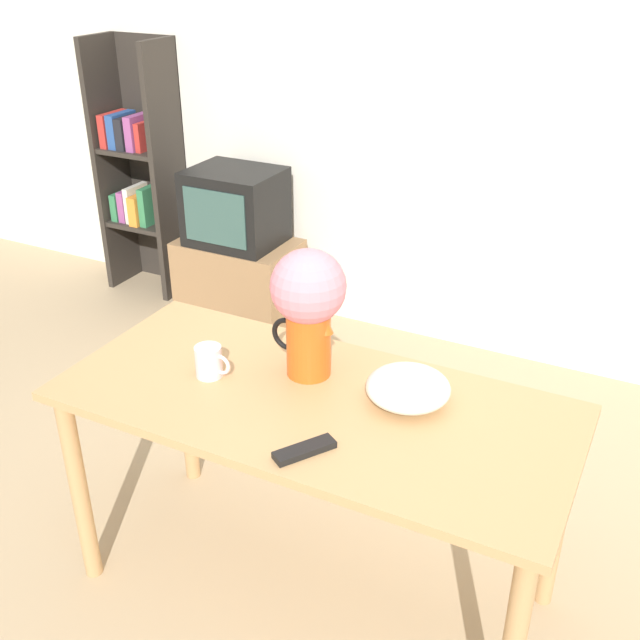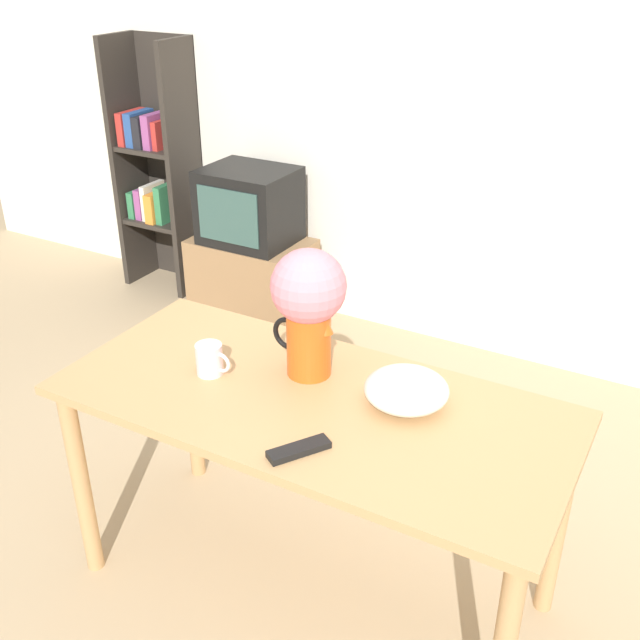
{
  "view_description": "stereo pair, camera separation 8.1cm",
  "coord_description": "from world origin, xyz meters",
  "px_view_note": "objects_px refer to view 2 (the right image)",
  "views": [
    {
      "loc": [
        0.74,
        -1.58,
        2.07
      ],
      "look_at": [
        -0.19,
        0.26,
        1.0
      ],
      "focal_mm": 42.0,
      "sensor_mm": 36.0,
      "label": 1
    },
    {
      "loc": [
        0.81,
        -1.54,
        2.07
      ],
      "look_at": [
        -0.19,
        0.26,
        1.0
      ],
      "focal_mm": 42.0,
      "sensor_mm": 36.0,
      "label": 2
    }
  ],
  "objects_px": {
    "coffee_mug": "(210,359)",
    "white_bowl": "(406,390)",
    "flower_vase": "(308,301)",
    "tv_set": "(249,206)"
  },
  "relations": [
    {
      "from": "flower_vase",
      "to": "coffee_mug",
      "type": "relative_size",
      "value": 3.43
    },
    {
      "from": "coffee_mug",
      "to": "tv_set",
      "type": "relative_size",
      "value": 0.25
    },
    {
      "from": "coffee_mug",
      "to": "white_bowl",
      "type": "relative_size",
      "value": 0.48
    },
    {
      "from": "white_bowl",
      "to": "tv_set",
      "type": "bearing_deg",
      "value": 136.61
    },
    {
      "from": "flower_vase",
      "to": "white_bowl",
      "type": "xyz_separation_m",
      "value": [
        0.35,
        -0.01,
        -0.21
      ]
    },
    {
      "from": "flower_vase",
      "to": "white_bowl",
      "type": "height_order",
      "value": "flower_vase"
    },
    {
      "from": "coffee_mug",
      "to": "white_bowl",
      "type": "xyz_separation_m",
      "value": [
        0.62,
        0.15,
        -0.0
      ]
    },
    {
      "from": "flower_vase",
      "to": "tv_set",
      "type": "bearing_deg",
      "value": 129.85
    },
    {
      "from": "flower_vase",
      "to": "coffee_mug",
      "type": "bearing_deg",
      "value": -150.21
    },
    {
      "from": "white_bowl",
      "to": "coffee_mug",
      "type": "bearing_deg",
      "value": -166.82
    }
  ]
}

